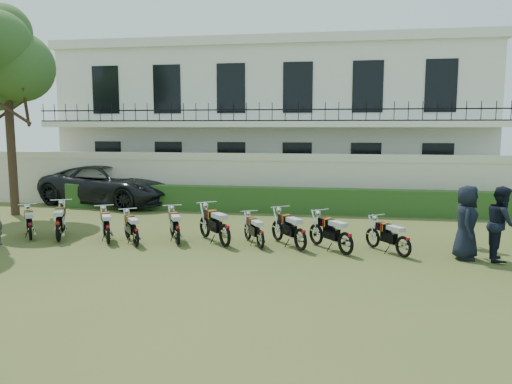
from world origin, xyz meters
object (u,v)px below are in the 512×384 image
at_px(motorcycle_3, 136,232).
at_px(motorcycle_9, 404,241).
at_px(motorcycle_8, 346,238).
at_px(motorcycle_1, 58,226).
at_px(tree_west_near, 7,59).
at_px(motorcycle_0, 30,226).
at_px(motorcycle_6, 261,235).
at_px(officer_5, 468,219).
at_px(motorcycle_2, 108,229).
at_px(officer_4, 502,224).
at_px(motorcycle_5, 225,230).
at_px(officer_3, 466,222).
at_px(suv, 111,185).
at_px(motorcycle_4, 177,230).
at_px(motorcycle_7, 300,234).

height_order(motorcycle_3, motorcycle_9, motorcycle_9).
bearing_deg(motorcycle_8, motorcycle_1, 140.62).
relative_size(tree_west_near, motorcycle_0, 5.36).
bearing_deg(motorcycle_6, motorcycle_8, -36.17).
xyz_separation_m(motorcycle_6, motorcycle_8, (2.33, -0.32, 0.06)).
bearing_deg(officer_5, motorcycle_2, 91.75).
relative_size(officer_4, officer_5, 1.17).
bearing_deg(motorcycle_3, officer_4, -33.76).
distance_m(motorcycle_6, motorcycle_9, 3.82).
distance_m(motorcycle_5, officer_3, 6.40).
relative_size(motorcycle_5, suv, 0.27).
height_order(motorcycle_5, officer_5, officer_5).
bearing_deg(motorcycle_9, officer_5, 1.06).
bearing_deg(suv, motorcycle_4, -127.84).
bearing_deg(officer_4, officer_3, 96.74).
distance_m(motorcycle_5, officer_4, 7.24).
xyz_separation_m(motorcycle_0, motorcycle_3, (3.44, -0.25, -0.00)).
height_order(motorcycle_1, motorcycle_9, motorcycle_1).
relative_size(motorcycle_1, officer_4, 0.97).
relative_size(tree_west_near, motorcycle_9, 5.40).
height_order(motorcycle_8, officer_4, officer_4).
distance_m(motorcycle_3, suv, 8.42).
height_order(motorcycle_2, officer_5, officer_5).
bearing_deg(motorcycle_7, motorcycle_0, 145.30).
xyz_separation_m(motorcycle_5, officer_4, (7.23, -0.15, 0.44)).
xyz_separation_m(tree_west_near, motorcycle_3, (6.71, -4.23, -5.45)).
xyz_separation_m(motorcycle_4, officer_5, (8.14, 1.14, 0.36)).
bearing_deg(officer_4, motorcycle_8, 101.07).
bearing_deg(motorcycle_3, officer_5, -25.61).
xyz_separation_m(tree_west_near, motorcycle_5, (9.19, -3.84, -5.37)).
height_order(motorcycle_1, motorcycle_3, motorcycle_1).
distance_m(tree_west_near, motorcycle_1, 7.96).
relative_size(motorcycle_1, motorcycle_5, 1.11).
xyz_separation_m(motorcycle_7, motorcycle_8, (1.21, -0.25, -0.01)).
bearing_deg(motorcycle_9, motorcycle_1, 142.63).
relative_size(motorcycle_3, motorcycle_9, 1.01).
bearing_deg(motorcycle_4, officer_4, -27.34).
distance_m(motorcycle_0, motorcycle_3, 3.45).
height_order(motorcycle_0, motorcycle_1, motorcycle_1).
xyz_separation_m(motorcycle_0, motorcycle_2, (2.51, -0.07, 0.01)).
height_order(tree_west_near, motorcycle_6, tree_west_near).
bearing_deg(tree_west_near, officer_5, -9.53).
xyz_separation_m(motorcycle_6, officer_3, (5.37, -0.11, 0.53)).
distance_m(motorcycle_4, officer_5, 8.23).
xyz_separation_m(motorcycle_1, motorcycle_6, (5.99, 0.20, -0.08)).
bearing_deg(officer_4, officer_5, 28.62).
bearing_deg(officer_3, motorcycle_2, 101.47).
distance_m(motorcycle_3, motorcycle_6, 3.53).
bearing_deg(officer_4, motorcycle_2, 98.62).
bearing_deg(motorcycle_0, motorcycle_7, -35.77).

